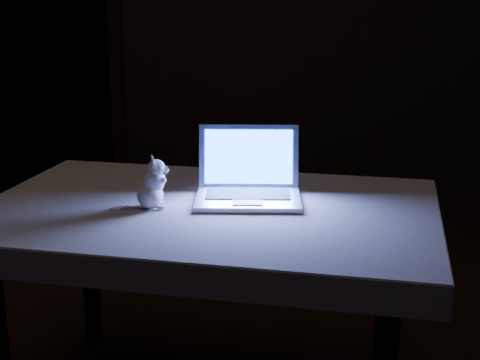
# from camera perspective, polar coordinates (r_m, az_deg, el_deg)

# --- Properties ---
(doorway) EXTENTS (1.06, 0.36, 2.13)m
(doorway) POSITION_cam_1_polar(r_m,az_deg,el_deg) (4.69, -16.10, 11.89)
(doorway) COLOR black
(doorway) RESTS_ON back_wall
(table) EXTENTS (1.35, 0.97, 0.67)m
(table) POSITION_cam_1_polar(r_m,az_deg,el_deg) (2.18, -2.56, -10.71)
(table) COLOR black
(table) RESTS_ON floor
(tablecloth) EXTENTS (1.44, 1.06, 0.08)m
(tablecloth) POSITION_cam_1_polar(r_m,az_deg,el_deg) (2.07, -5.23, -3.21)
(tablecloth) COLOR beige
(tablecloth) RESTS_ON table
(laptop) EXTENTS (0.32, 0.29, 0.21)m
(laptop) POSITION_cam_1_polar(r_m,az_deg,el_deg) (2.05, 0.67, 1.00)
(laptop) COLOR silver
(laptop) RESTS_ON tablecloth
(plush_mouse) EXTENTS (0.12, 0.12, 0.15)m
(plush_mouse) POSITION_cam_1_polar(r_m,az_deg,el_deg) (2.02, -7.42, -0.22)
(plush_mouse) COLOR white
(plush_mouse) RESTS_ON tablecloth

